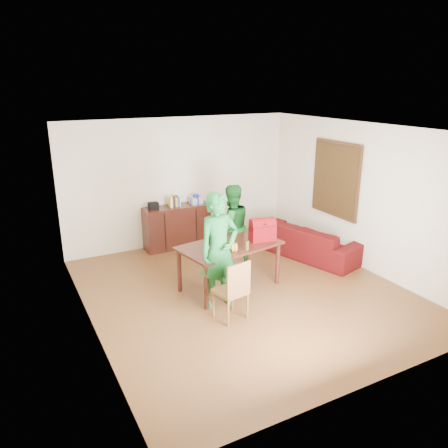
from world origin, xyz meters
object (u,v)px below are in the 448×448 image
red_bag (262,232)px  laptop (219,246)px  sofa (307,240)px  person_far (231,227)px  person_near (219,251)px  table (230,250)px  chair (231,302)px  bottle (247,245)px

red_bag → laptop: bearing=-169.0°
laptop → sofa: laptop is taller
person_far → sofa: bearing=174.9°
person_far → person_near: bearing=54.5°
red_bag → person_near: bearing=-149.1°
table → chair: size_ratio=1.93×
table → red_bag: 0.65m
chair → sofa: 2.97m
table → chair: (-0.48, -0.93, -0.41)m
chair → red_bag: size_ratio=2.21×
bottle → red_bag: red_bag is taller
bottle → red_bag: size_ratio=0.41×
bottle → sofa: (1.96, 0.91, -0.54)m
chair → person_far: person_far is taller
person_near → sofa: 2.80m
table → bottle: (0.13, -0.35, 0.19)m
red_bag → bottle: bearing=-139.3°
person_far → sofa: 1.75m
table → person_near: (-0.44, -0.47, 0.23)m
chair → red_bag: bearing=27.6°
sofa → red_bag: bearing=96.9°
chair → person_near: size_ratio=0.51×
person_near → chair: bearing=-99.1°
person_far → table: bearing=60.1°
table → red_bag: (0.59, -0.08, 0.26)m
chair → person_near: (0.04, 0.46, 0.64)m
bottle → sofa: bottle is taller
red_bag → sofa: size_ratio=0.19×
table → laptop: (-0.24, -0.09, 0.14)m
table → bottle: 0.42m
table → red_bag: red_bag is taller
person_near → bottle: 0.59m
person_near → bottle: size_ratio=10.61×
chair → bottle: size_ratio=5.43×
table → sofa: (2.09, 0.56, -0.36)m
laptop → red_bag: (0.83, 0.01, 0.11)m
chair → red_bag: red_bag is taller
laptop → chair: bearing=-111.0°
bottle → sofa: 2.23m
table → sofa: 2.20m
table → person_far: 0.85m
chair → person_far: 1.96m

